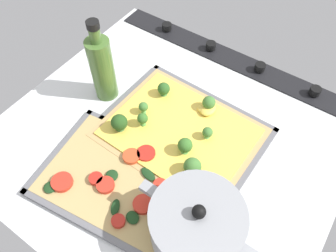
% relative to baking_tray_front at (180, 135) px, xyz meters
% --- Properties ---
extents(ground_plane, '(0.75, 0.70, 0.03)m').
position_rel_baking_tray_front_xyz_m(ground_plane, '(0.02, 0.02, -0.02)').
color(ground_plane, silver).
extents(stove_control_panel, '(0.72, 0.07, 0.03)m').
position_rel_baking_tray_front_xyz_m(stove_control_panel, '(0.02, -0.30, 0.00)').
color(stove_control_panel, black).
rests_on(stove_control_panel, ground_plane).
extents(baking_tray_front, '(0.37, 0.30, 0.01)m').
position_rel_baking_tray_front_xyz_m(baking_tray_front, '(0.00, 0.00, 0.00)').
color(baking_tray_front, slate).
rests_on(baking_tray_front, ground_plane).
extents(broccoli_pizza, '(0.34, 0.27, 0.06)m').
position_rel_baking_tray_front_xyz_m(broccoli_pizza, '(-0.00, 0.00, 0.01)').
color(broccoli_pizza, tan).
rests_on(broccoli_pizza, baking_tray_front).
extents(baking_tray_back, '(0.34, 0.28, 0.01)m').
position_rel_baking_tray_front_xyz_m(baking_tray_back, '(0.05, 0.17, 0.00)').
color(baking_tray_back, slate).
rests_on(baking_tray_back, ground_plane).
extents(veggie_pizza_back, '(0.32, 0.25, 0.02)m').
position_rel_baking_tray_front_xyz_m(veggie_pizza_back, '(0.04, 0.17, 0.01)').
color(veggie_pizza_back, tan).
rests_on(veggie_pizza_back, baking_tray_back).
extents(cooking_pot, '(0.24, 0.17, 0.13)m').
position_rel_baking_tray_front_xyz_m(cooking_pot, '(-0.15, 0.18, 0.05)').
color(cooking_pot, gray).
rests_on(cooking_pot, ground_plane).
extents(oil_bottle, '(0.06, 0.06, 0.22)m').
position_rel_baking_tray_front_xyz_m(oil_bottle, '(0.22, -0.01, 0.09)').
color(oil_bottle, '#476B2D').
rests_on(oil_bottle, ground_plane).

